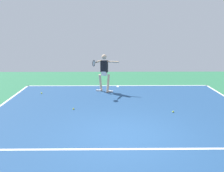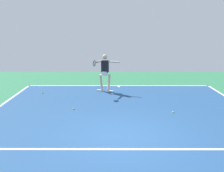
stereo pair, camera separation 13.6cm
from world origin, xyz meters
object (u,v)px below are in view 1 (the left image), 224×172
(tennis_player, at_px, (104,70))
(tennis_ball_by_baseline, at_px, (42,93))
(tennis_ball_far_corner, at_px, (173,112))
(tennis_ball_centre_court, at_px, (74,109))

(tennis_player, bearing_deg, tennis_ball_by_baseline, 25.48)
(tennis_ball_by_baseline, bearing_deg, tennis_player, -173.04)
(tennis_ball_far_corner, bearing_deg, tennis_ball_centre_court, -5.72)
(tennis_ball_by_baseline, relative_size, tennis_ball_centre_court, 1.00)
(tennis_ball_centre_court, bearing_deg, tennis_player, -111.83)
(tennis_player, relative_size, tennis_ball_by_baseline, 28.13)
(tennis_ball_far_corner, bearing_deg, tennis_ball_by_baseline, -26.89)
(tennis_player, distance_m, tennis_ball_far_corner, 4.29)
(tennis_ball_by_baseline, distance_m, tennis_ball_centre_court, 3.10)
(tennis_ball_by_baseline, xyz_separation_m, tennis_ball_centre_court, (-1.86, 2.48, 0.00))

